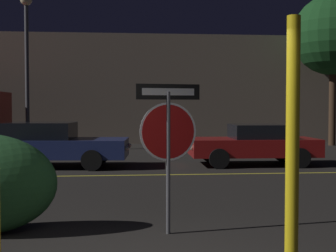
{
  "coord_description": "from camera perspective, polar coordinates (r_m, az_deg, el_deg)",
  "views": [
    {
      "loc": [
        -0.14,
        -4.58,
        1.82
      ],
      "look_at": [
        0.74,
        5.13,
        1.41
      ],
      "focal_mm": 50.0,
      "sensor_mm": 36.0,
      "label": 1
    }
  ],
  "objects": [
    {
      "name": "building_backdrop",
      "position": [
        25.44,
        -11.53,
        4.27
      ],
      "size": [
        29.2,
        4.98,
        5.37
      ],
      "primitive_type": "cube",
      "color": "#7A6B5B",
      "rests_on": "ground_plane"
    },
    {
      "name": "passing_car_2",
      "position": [
        14.53,
        -14.8,
        -2.2
      ],
      "size": [
        5.08,
        2.18,
        1.35
      ],
      "rotation": [
        0.0,
        0.0,
        -1.65
      ],
      "color": "navy",
      "rests_on": "ground_plane"
    },
    {
      "name": "street_lamp",
      "position": [
        19.99,
        -16.85,
        9.43
      ],
      "size": [
        0.48,
        0.48,
        6.37
      ],
      "color": "#4C4C51",
      "rests_on": "ground_plane"
    },
    {
      "name": "road_center_stripe",
      "position": [
        12.49,
        -4.5,
        -5.99
      ],
      "size": [
        36.84,
        0.12,
        0.01
      ],
      "primitive_type": "cube",
      "color": "gold",
      "rests_on": "ground_plane"
    },
    {
      "name": "tree_0",
      "position": [
        23.53,
        19.51,
        10.4
      ],
      "size": [
        3.77,
        3.77,
        7.07
      ],
      "color": "#422D1E",
      "rests_on": "ground_plane"
    },
    {
      "name": "passing_car_3",
      "position": [
        14.82,
        10.39,
        -2.19
      ],
      "size": [
        4.04,
        1.93,
        1.27
      ],
      "rotation": [
        0.0,
        0.0,
        1.55
      ],
      "color": "maroon",
      "rests_on": "ground_plane"
    },
    {
      "name": "stop_sign",
      "position": [
        6.63,
        0.03,
        -0.47
      ],
      "size": [
        0.92,
        0.2,
        2.14
      ],
      "rotation": [
        0.0,
        0.0,
        0.19
      ],
      "color": "#4C4C51",
      "rests_on": "ground_plane"
    },
    {
      "name": "yellow_pole_right",
      "position": [
        4.28,
        14.9,
        -4.57
      ],
      "size": [
        0.12,
        0.12,
        2.61
      ],
      "primitive_type": "cylinder",
      "color": "yellow",
      "rests_on": "ground_plane"
    }
  ]
}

